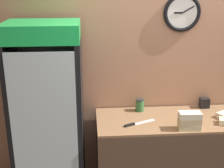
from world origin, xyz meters
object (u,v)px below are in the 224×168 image
Objects in this scene: condiment_jar at (140,105)px; sandwich_stack_bottom at (189,126)px; sandwich_stack_middle at (190,121)px; sandwich_stack_top at (190,115)px; chefs_knife at (135,124)px; napkin_dispenser at (204,103)px; beverage_cooler at (48,104)px.

sandwich_stack_bottom is at bearing -49.70° from condiment_jar.
sandwich_stack_top is (0.00, 0.00, 0.06)m from sandwich_stack_middle.
chefs_knife is 0.38m from condiment_jar.
beverage_cooler is at bearing -173.28° from napkin_dispenser.
chefs_knife is at bearing -156.21° from napkin_dispenser.
sandwich_stack_middle is at bearing -16.09° from chefs_knife.
chefs_knife is at bearing 163.91° from sandwich_stack_bottom.
sandwich_stack_bottom is 0.67m from condiment_jar.
napkin_dispenser is (0.36, 0.55, -0.10)m from sandwich_stack_top.
condiment_jar is (-0.43, 0.51, 0.04)m from sandwich_stack_bottom.
napkin_dispenser is (0.36, 0.55, 0.03)m from sandwich_stack_bottom.
condiment_jar is (1.04, 0.18, -0.12)m from beverage_cooler.
condiment_jar reaches higher than sandwich_stack_bottom.
condiment_jar is at bearing 130.30° from sandwich_stack_bottom.
condiment_jar reaches higher than sandwich_stack_middle.
chefs_knife is at bearing -106.30° from condiment_jar.
sandwich_stack_bottom is 1.60× the size of condiment_jar.
napkin_dispenser reaches higher than sandwich_stack_bottom.
beverage_cooler is at bearing 169.00° from chefs_knife.
chefs_knife is (0.93, -0.18, -0.18)m from beverage_cooler.
beverage_cooler reaches higher than sandwich_stack_bottom.
sandwich_stack_middle is at bearing -49.70° from condiment_jar.
sandwich_stack_top is at bearing -16.09° from chefs_knife.
beverage_cooler is at bearing 167.11° from sandwich_stack_bottom.
beverage_cooler is 8.57× the size of sandwich_stack_middle.
sandwich_stack_middle is 0.67m from condiment_jar.
beverage_cooler is 5.45× the size of chefs_knife.
beverage_cooler is at bearing 167.11° from sandwich_stack_top.
sandwich_stack_middle reaches higher than sandwich_stack_bottom.
sandwich_stack_top reaches higher than napkin_dispenser.
chefs_knife is (-0.54, 0.16, -0.02)m from sandwich_stack_bottom.
chefs_knife is 3.00× the size of napkin_dispenser.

